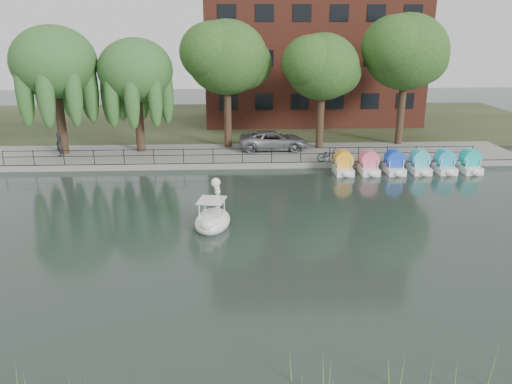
{
  "coord_description": "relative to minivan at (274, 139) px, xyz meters",
  "views": [
    {
      "loc": [
        -0.61,
        -19.81,
        9.18
      ],
      "look_at": [
        0.5,
        4.0,
        1.3
      ],
      "focal_mm": 35.0,
      "sensor_mm": 36.0,
      "label": 1
    }
  ],
  "objects": [
    {
      "name": "apartment_building",
      "position": [
        4.59,
        13.12,
        8.14
      ],
      "size": [
        20.0,
        10.07,
        18.0
      ],
      "color": "#4C1E16",
      "rests_on": "land_strip"
    },
    {
      "name": "broadleaf_right",
      "position": [
        3.59,
        0.65,
        5.17
      ],
      "size": [
        5.4,
        5.4,
        8.32
      ],
      "color": "#473323",
      "rests_on": "promenade"
    },
    {
      "name": "ground_plane",
      "position": [
        -2.41,
        -16.85,
        -1.22
      ],
      "size": [
        120.0,
        120.0,
        0.0
      ],
      "primitive_type": "plane",
      "color": "#334039"
    },
    {
      "name": "broadleaf_center",
      "position": [
        -3.41,
        1.15,
        5.84
      ],
      "size": [
        6.0,
        6.0,
        9.25
      ],
      "color": "#473323",
      "rests_on": "promenade"
    },
    {
      "name": "railing",
      "position": [
        -2.41,
        -3.6,
        -0.07
      ],
      "size": [
        32.0,
        0.05,
        1.0
      ],
      "color": "black",
      "rests_on": "promenade"
    },
    {
      "name": "pedestrian",
      "position": [
        -15.41,
        -1.32,
        0.17
      ],
      "size": [
        0.84,
        0.85,
        1.98
      ],
      "primitive_type": "imported",
      "rotation": [
        0.0,
        0.0,
        5.46
      ],
      "color": "black",
      "rests_on": "promenade"
    },
    {
      "name": "broadleaf_far",
      "position": [
        10.09,
        1.65,
        6.18
      ],
      "size": [
        6.3,
        6.3,
        9.71
      ],
      "color": "#473323",
      "rests_on": "promenade"
    },
    {
      "name": "willow_mid",
      "position": [
        -9.91,
        0.15,
        5.03
      ],
      "size": [
        5.32,
        5.32,
        8.15
      ],
      "color": "#473323",
      "rests_on": "promenade"
    },
    {
      "name": "swan_boat",
      "position": [
        -4.07,
        -14.16,
        -0.73
      ],
      "size": [
        2.13,
        2.89,
        2.22
      ],
      "rotation": [
        0.0,
        0.0,
        -0.2
      ],
      "color": "white",
      "rests_on": "ground_plane"
    },
    {
      "name": "kerb",
      "position": [
        -2.41,
        -3.8,
        -1.02
      ],
      "size": [
        40.0,
        0.25,
        0.4
      ],
      "primitive_type": "cube",
      "color": "gray",
      "rests_on": "ground_plane"
    },
    {
      "name": "willow_left",
      "position": [
        -15.41,
        -0.35,
        5.65
      ],
      "size": [
        5.88,
        5.88,
        9.01
      ],
      "color": "#473323",
      "rests_on": "promenade"
    },
    {
      "name": "bicycle",
      "position": [
        3.51,
        -3.53,
        -0.32
      ],
      "size": [
        1.13,
        1.82,
        1.0
      ],
      "primitive_type": "imported",
      "rotation": [
        0.0,
        0.0,
        1.91
      ],
      "color": "gray",
      "rests_on": "promenade"
    },
    {
      "name": "pedal_boat_row",
      "position": [
        8.44,
        -5.29,
        -0.61
      ],
      "size": [
        9.65,
        1.7,
        1.4
      ],
      "color": "white",
      "rests_on": "ground_plane"
    },
    {
      "name": "minivan",
      "position": [
        0.0,
        0.0,
        0.0
      ],
      "size": [
        2.81,
        5.93,
        1.64
      ],
      "primitive_type": "imported",
      "rotation": [
        0.0,
        0.0,
        1.59
      ],
      "color": "gray",
      "rests_on": "promenade"
    },
    {
      "name": "land_strip",
      "position": [
        -2.41,
        13.15,
        -1.04
      ],
      "size": [
        60.0,
        22.0,
        0.36
      ],
      "primitive_type": "cube",
      "color": "#47512D",
      "rests_on": "ground_plane"
    },
    {
      "name": "promenade",
      "position": [
        -2.41,
        -0.85,
        -1.02
      ],
      "size": [
        40.0,
        6.0,
        0.4
      ],
      "primitive_type": "cube",
      "color": "gray",
      "rests_on": "ground_plane"
    }
  ]
}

